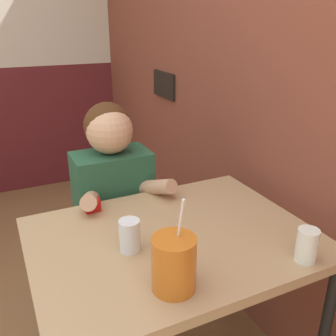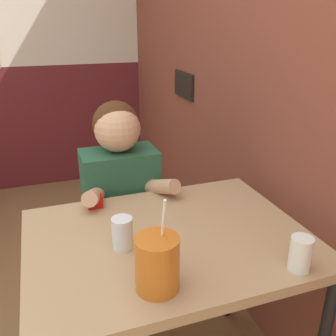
% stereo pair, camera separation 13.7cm
% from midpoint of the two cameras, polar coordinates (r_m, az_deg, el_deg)
% --- Properties ---
extents(brick_wall_right, '(0.08, 4.69, 2.70)m').
position_cam_midpoint_polar(brick_wall_right, '(2.36, 0.27, 18.74)').
color(brick_wall_right, brown).
rests_on(brick_wall_right, ground_plane).
extents(main_table, '(0.97, 0.73, 0.77)m').
position_cam_midpoint_polar(main_table, '(1.37, -2.16, -13.11)').
color(main_table, tan).
rests_on(main_table, ground_plane).
extents(person_seated, '(0.42, 0.41, 1.15)m').
position_cam_midpoint_polar(person_seated, '(1.80, -10.31, -7.49)').
color(person_seated, '#235138').
rests_on(person_seated, ground_plane).
extents(cocktail_pitcher, '(0.12, 0.12, 0.28)m').
position_cam_midpoint_polar(cocktail_pitcher, '(1.05, -2.95, -14.47)').
color(cocktail_pitcher, '#C6661E').
rests_on(cocktail_pitcher, main_table).
extents(glass_near_pitcher, '(0.07, 0.07, 0.11)m').
position_cam_midpoint_polar(glass_near_pitcher, '(1.24, -9.09, -10.20)').
color(glass_near_pitcher, silver).
rests_on(glass_near_pitcher, main_table).
extents(glass_center, '(0.07, 0.07, 0.11)m').
position_cam_midpoint_polar(glass_center, '(1.23, 17.40, -11.26)').
color(glass_center, silver).
rests_on(glass_center, main_table).
extents(condiment_ketchup, '(0.06, 0.04, 0.05)m').
position_cam_midpoint_polar(condiment_ketchup, '(1.51, -14.07, -5.56)').
color(condiment_ketchup, '#B7140F').
rests_on(condiment_ketchup, main_table).
extents(condiment_mustard, '(0.06, 0.04, 0.05)m').
position_cam_midpoint_polar(condiment_mustard, '(1.20, -3.78, -12.82)').
color(condiment_mustard, yellow).
rests_on(condiment_mustard, main_table).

